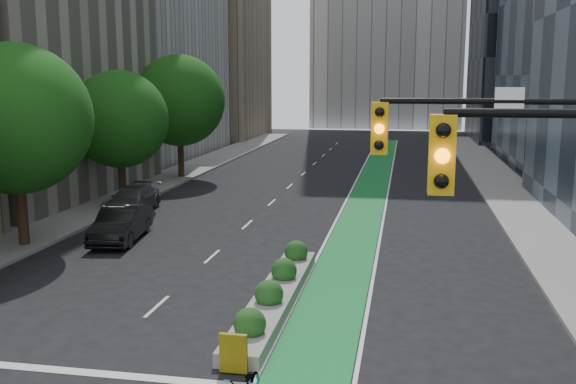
% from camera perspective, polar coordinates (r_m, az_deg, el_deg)
% --- Properties ---
extents(sidewalk_left, '(3.60, 90.00, 0.15)m').
position_cam_1_polar(sidewalk_left, '(41.90, -13.71, -0.12)').
color(sidewalk_left, gray).
rests_on(sidewalk_left, ground).
extents(sidewalk_right, '(3.60, 90.00, 0.15)m').
position_cam_1_polar(sidewalk_right, '(38.84, 19.99, -1.22)').
color(sidewalk_right, gray).
rests_on(sidewalk_right, ground).
extents(bike_lane_paint, '(2.20, 70.00, 0.01)m').
position_cam_1_polar(bike_lane_paint, '(43.27, 7.34, 0.31)').
color(bike_lane_paint, '#177F35').
rests_on(bike_lane_paint, ground).
extents(building_tan_far, '(14.00, 16.00, 26.00)m').
position_cam_1_polar(building_tan_far, '(82.76, -7.56, 13.91)').
color(building_tan_far, tan).
rests_on(building_tan_far, ground).
extents(building_dark_end, '(14.00, 18.00, 28.00)m').
position_cam_1_polar(building_dark_end, '(82.23, 21.42, 14.05)').
color(building_dark_end, black).
rests_on(building_dark_end, ground).
extents(tree_mid, '(6.40, 6.40, 8.78)m').
position_cam_1_polar(tree_mid, '(29.52, -23.06, 5.99)').
color(tree_mid, black).
rests_on(tree_mid, ground).
extents(tree_midfar, '(5.60, 5.60, 7.76)m').
position_cam_1_polar(tree_midfar, '(38.29, -14.75, 6.26)').
color(tree_midfar, black).
rests_on(tree_midfar, ground).
extents(tree_far, '(6.60, 6.60, 9.00)m').
position_cam_1_polar(tree_far, '(47.49, -9.64, 8.01)').
color(tree_far, black).
rests_on(tree_far, ground).
extents(median_planter, '(1.20, 10.26, 1.10)m').
position_cam_1_polar(median_planter, '(21.19, -1.10, -8.88)').
color(median_planter, gray).
rests_on(median_planter, ground).
extents(parked_car_left_mid, '(2.32, 5.01, 1.59)m').
position_cam_1_polar(parked_car_left_mid, '(29.95, -14.62, -2.73)').
color(parked_car_left_mid, black).
rests_on(parked_car_left_mid, ground).
extents(parked_car_left_far, '(2.06, 4.88, 1.40)m').
position_cam_1_polar(parked_car_left_far, '(36.30, -13.69, -0.64)').
color(parked_car_left_far, '#4F5154').
rests_on(parked_car_left_far, ground).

